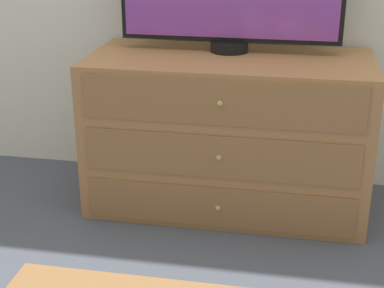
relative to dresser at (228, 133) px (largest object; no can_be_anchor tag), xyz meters
name	(u,v)px	position (x,y,z in m)	size (l,w,h in m)	color
ground_plane	(240,174)	(0.03, 0.31, -0.34)	(12.00, 12.00, 0.00)	#474C56
dresser	(228,133)	(0.00, 0.00, 0.00)	(1.21, 0.58, 0.69)	#9E6B3D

